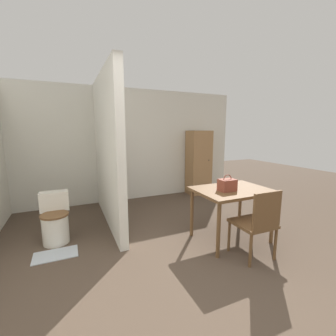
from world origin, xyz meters
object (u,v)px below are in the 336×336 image
(toilet, at_px, (55,220))
(wooden_cabinet, at_px, (199,163))
(handbag, at_px, (227,185))
(wooden_chair, at_px, (257,222))
(dining_table, at_px, (232,195))

(toilet, bearing_deg, wooden_cabinet, 22.18)
(handbag, height_order, wooden_cabinet, wooden_cabinet)
(handbag, bearing_deg, wooden_cabinet, 67.07)
(wooden_chair, height_order, handbag, handbag)
(dining_table, distance_m, toilet, 2.57)
(handbag, distance_m, wooden_cabinet, 2.55)
(toilet, bearing_deg, dining_table, -22.99)
(wooden_cabinet, bearing_deg, dining_table, -110.54)
(wooden_chair, bearing_deg, toilet, 147.50)
(handbag, bearing_deg, dining_table, 19.62)
(handbag, bearing_deg, wooden_chair, -79.62)
(dining_table, xyz_separation_m, toilet, (-2.34, 0.99, -0.37))
(dining_table, bearing_deg, toilet, 157.01)
(wooden_chair, relative_size, handbag, 3.88)
(toilet, xyz_separation_m, wooden_cabinet, (3.20, 1.31, 0.48))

